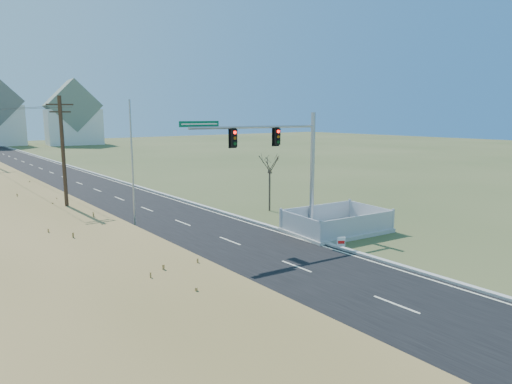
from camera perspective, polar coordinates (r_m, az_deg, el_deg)
name	(u,v)px	position (r m, az deg, el deg)	size (l,w,h in m)	color
ground	(271,258)	(25.15, 1.94, -8.23)	(260.00, 260.00, 0.00)	#3C4B24
road	(44,170)	(70.51, -24.97, 2.52)	(8.00, 180.00, 0.06)	black
curb	(75,167)	(71.52, -21.74, 2.87)	(0.30, 180.00, 0.18)	#B2AFA8
utility_pole_near	(64,158)	(34.67, -22.92, 3.88)	(1.80, 0.26, 9.00)	#422D1E
condo_ne	(73,118)	(127.39, -21.89, 8.61)	(14.12, 10.51, 16.52)	silver
traffic_signal_mast	(290,160)	(29.91, 4.21, 3.97)	(9.83, 1.35, 7.86)	#9EA0A5
fence_enclosure	(336,228)	(30.92, 10.01, -4.39)	(6.88, 5.05, 1.48)	#B7B5AD
open_sign	(341,242)	(27.38, 10.59, -6.17)	(0.45, 0.30, 0.61)	white
flagpole	(133,185)	(29.11, -15.09, 0.87)	(0.39, 0.39, 8.62)	#B7B5AD
bare_tree	(270,163)	(36.44, 1.73, 3.69)	(1.84, 1.84, 4.87)	#4C3F33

